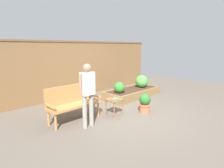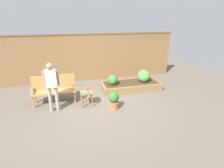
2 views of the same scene
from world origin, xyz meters
name	(u,v)px [view 1 (image 1 of 2)]	position (x,y,z in m)	size (l,w,h in m)	color
ground_plane	(124,112)	(0.00, 0.00, 0.00)	(14.00, 14.00, 0.00)	#60564C
fence_back	(75,69)	(0.00, 2.60, 1.09)	(8.40, 0.14, 2.16)	brown
garden_bench	(73,100)	(-1.41, 0.60, 0.54)	(1.44, 0.48, 0.94)	#B77F47
side_table	(114,102)	(-0.37, 0.07, 0.40)	(0.40, 0.40, 0.48)	olive
cup_on_table	(112,96)	(-0.32, 0.20, 0.52)	(0.11, 0.08, 0.08)	#CC4C47
book_on_table	(115,99)	(-0.42, -0.01, 0.50)	(0.24, 0.16, 0.03)	#4C7A56
potted_boxwood	(145,103)	(0.43, -0.43, 0.30)	(0.34, 0.34, 0.57)	#C66642
raised_planter_bed	(132,93)	(1.56, 0.98, 0.15)	(2.40, 1.00, 0.30)	olive
shrub_near_bench	(119,88)	(0.77, 0.93, 0.50)	(0.40, 0.40, 0.40)	brown
shrub_far_corner	(142,81)	(2.10, 0.93, 0.55)	(0.51, 0.51, 0.51)	brown
person_by_bench	(88,90)	(-1.41, -0.06, 0.93)	(0.47, 0.20, 1.56)	gray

